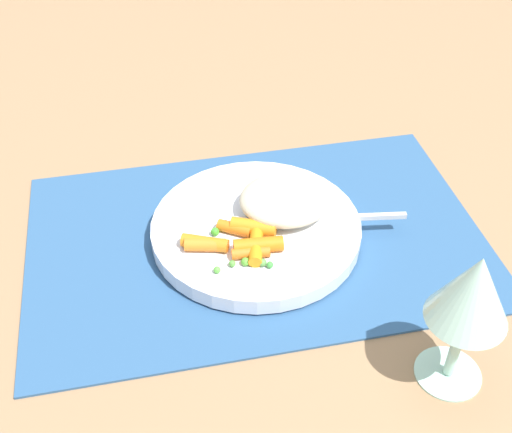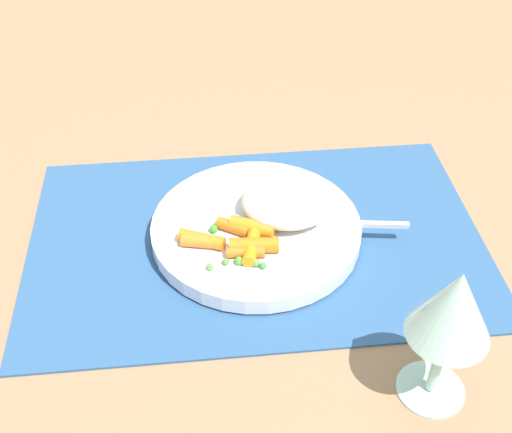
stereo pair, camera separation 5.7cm
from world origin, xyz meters
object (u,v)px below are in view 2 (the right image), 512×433
object	(u,v)px
plate	(256,229)
wine_glass	(453,310)
fork	(299,222)
carrot_portion	(236,239)
rice_mound	(287,201)

from	to	relation	value
plate	wine_glass	bearing A→B (deg)	122.18
fork	wine_glass	world-z (taller)	wine_glass
carrot_portion	fork	bearing A→B (deg)	-160.73
fork	wine_glass	size ratio (longest dim) A/B	1.34
carrot_portion	wine_glass	bearing A→B (deg)	131.08
plate	rice_mound	size ratio (longest dim) A/B	2.26
plate	fork	xyz separation A→B (m)	(-0.05, 0.01, 0.01)
plate	rice_mound	distance (m)	0.05
plate	carrot_portion	bearing A→B (deg)	52.21
carrot_portion	fork	distance (m)	0.08
carrot_portion	fork	xyz separation A→B (m)	(-0.07, -0.03, -0.00)
carrot_portion	wine_glass	distance (m)	0.26
rice_mound	fork	size ratio (longest dim) A/B	0.52
wine_glass	rice_mound	bearing A→B (deg)	-66.69
rice_mound	wine_glass	size ratio (longest dim) A/B	0.69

